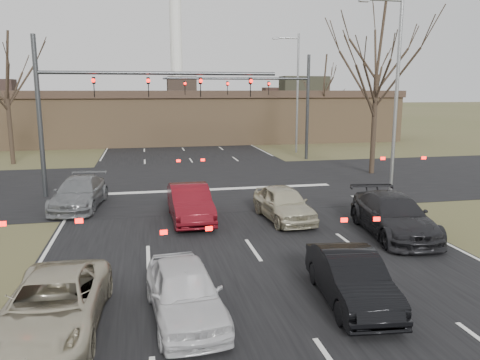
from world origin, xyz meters
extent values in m
plane|color=#484B28|center=(0.00, 0.00, 0.00)|extent=(360.00, 360.00, 0.00)
cube|color=black|center=(0.00, 60.00, 0.01)|extent=(14.00, 300.00, 0.02)
cube|color=black|center=(0.00, 15.00, 0.01)|extent=(200.00, 14.00, 0.02)
cube|color=olive|center=(2.00, 38.00, 2.30)|extent=(42.00, 10.00, 4.60)
cube|color=#38281E|center=(2.00, 38.00, 4.95)|extent=(42.40, 10.40, 0.70)
cylinder|color=silver|center=(6.00, 120.00, 17.00)|extent=(3.20, 3.20, 34.00)
cylinder|color=#383A3D|center=(-8.50, 13.00, 4.00)|extent=(0.24, 0.24, 8.00)
cylinder|color=#383A3D|center=(-2.50, 13.00, 6.20)|extent=(12.00, 0.18, 0.18)
imported|color=black|center=(-5.83, 13.00, 5.50)|extent=(0.16, 0.20, 1.00)
imported|color=black|center=(-3.17, 13.00, 5.50)|extent=(0.16, 0.20, 1.00)
imported|color=black|center=(-0.50, 13.00, 5.50)|extent=(0.16, 0.20, 1.00)
imported|color=black|center=(2.17, 13.00, 5.50)|extent=(0.16, 0.20, 1.00)
cylinder|color=#383A3D|center=(9.00, 23.00, 4.00)|extent=(0.24, 0.24, 8.00)
cylinder|color=#383A3D|center=(3.50, 23.00, 6.20)|extent=(11.00, 0.18, 0.18)
imported|color=black|center=(5.86, 23.00, 5.50)|extent=(0.16, 0.20, 1.00)
imported|color=black|center=(2.71, 23.00, 5.50)|extent=(0.16, 0.20, 1.00)
imported|color=black|center=(-0.43, 23.00, 5.50)|extent=(0.16, 0.20, 1.00)
cylinder|color=gray|center=(9.00, 10.00, 5.00)|extent=(0.18, 0.18, 10.00)
cylinder|color=gray|center=(8.00, 10.00, 9.60)|extent=(2.00, 0.12, 0.12)
cube|color=gray|center=(7.00, 10.00, 9.55)|extent=(0.50, 0.25, 0.15)
cylinder|color=gray|center=(9.50, 27.00, 5.00)|extent=(0.18, 0.18, 10.00)
cylinder|color=gray|center=(8.50, 27.00, 9.60)|extent=(2.00, 0.12, 0.12)
cube|color=gray|center=(7.50, 27.00, 9.55)|extent=(0.50, 0.25, 0.15)
cylinder|color=black|center=(11.00, 16.00, 3.16)|extent=(0.32, 0.32, 6.33)
cylinder|color=black|center=(-13.00, 25.00, 2.61)|extent=(0.32, 0.32, 5.23)
cylinder|color=black|center=(15.00, 35.00, 2.48)|extent=(0.32, 0.32, 4.95)
imported|color=#B5AD92|center=(-5.62, -1.34, 0.64)|extent=(2.37, 4.71, 1.28)
imported|color=silver|center=(-2.68, -1.34, 0.68)|extent=(1.93, 4.11, 1.36)
imported|color=black|center=(1.53, -1.35, 0.66)|extent=(1.78, 4.13, 1.32)
imported|color=black|center=(5.55, 3.67, 0.75)|extent=(2.72, 5.37, 1.50)
imported|color=slate|center=(-6.50, 10.31, 0.70)|extent=(2.50, 5.03, 1.41)
imported|color=#5B0D14|center=(-1.72, 7.18, 0.74)|extent=(1.68, 4.54, 1.48)
imported|color=beige|center=(2.12, 6.46, 0.71)|extent=(1.96, 4.28, 1.42)
camera|label=1|loc=(-3.49, -11.72, 5.36)|focal=35.00mm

